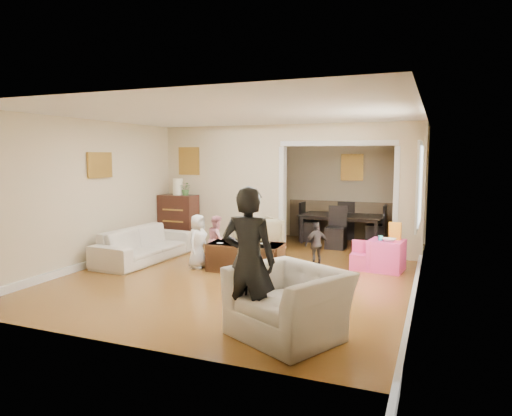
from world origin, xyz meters
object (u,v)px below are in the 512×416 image
at_px(sofa, 144,244).
at_px(armchair_back, 258,236).
at_px(adult_person, 249,261).
at_px(dining_table, 342,229).
at_px(table_lamp, 178,187).
at_px(dresser, 179,220).
at_px(play_table, 386,255).
at_px(child_kneel_a, 198,241).
at_px(coffee_cup, 250,242).
at_px(coffee_table, 246,257).
at_px(child_toddler, 317,244).
at_px(armchair_front, 289,303).
at_px(child_kneel_b, 217,239).
at_px(cyan_cup, 381,238).

height_order(sofa, armchair_back, armchair_back).
relative_size(armchair_back, adult_person, 0.49).
bearing_deg(adult_person, dining_table, -93.65).
bearing_deg(table_lamp, adult_person, -50.60).
bearing_deg(sofa, dresser, 10.32).
height_order(play_table, child_kneel_a, child_kneel_a).
relative_size(coffee_cup, dining_table, 0.06).
distance_m(armchair_back, coffee_table, 1.33).
height_order(armchair_back, child_toddler, child_toddler).
bearing_deg(child_toddler, coffee_table, -9.66).
bearing_deg(armchair_front, child_kneel_b, 156.32).
height_order(coffee_table, play_table, play_table).
height_order(sofa, dresser, dresser).
bearing_deg(sofa, dining_table, -42.18).
distance_m(armchair_back, dresser, 2.00).
bearing_deg(table_lamp, coffee_cup, -33.96).
bearing_deg(armchair_front, child_toddler, 126.35).
bearing_deg(child_toddler, play_table, 140.38).
xyz_separation_m(armchair_front, table_lamp, (-3.84, 4.05, 0.92)).
relative_size(armchair_back, cyan_cup, 10.14).
xyz_separation_m(child_kneel_b, child_toddler, (1.75, 0.45, -0.04)).
bearing_deg(armchair_front, dining_table, 122.69).
distance_m(dresser, play_table, 4.58).
xyz_separation_m(dresser, child_kneel_b, (1.57, -1.25, -0.11)).
height_order(dining_table, child_kneel_a, child_kneel_a).
height_order(play_table, cyan_cup, cyan_cup).
bearing_deg(child_kneel_a, coffee_table, -75.19).
distance_m(table_lamp, child_toddler, 3.53).
relative_size(play_table, dining_table, 0.30).
bearing_deg(table_lamp, dining_table, 24.86).
bearing_deg(adult_person, child_toddler, -93.10).
relative_size(armchair_back, coffee_table, 0.65).
xyz_separation_m(armchair_front, coffee_table, (-1.57, 2.50, -0.14)).
bearing_deg(child_kneel_a, child_kneel_b, -13.63).
distance_m(play_table, cyan_cup, 0.33).
height_order(child_kneel_b, child_toddler, child_kneel_b).
relative_size(dining_table, adult_person, 1.11).
bearing_deg(dining_table, child_kneel_a, -117.69).
bearing_deg(child_kneel_b, armchair_back, -47.46).
xyz_separation_m(play_table, dining_table, (-1.21, 2.22, 0.05)).
relative_size(coffee_table, child_toddler, 1.57).
bearing_deg(armchair_back, coffee_cup, 61.71).
bearing_deg(coffee_cup, armchair_back, 106.30).
bearing_deg(armchair_back, play_table, 125.88).
xyz_separation_m(cyan_cup, dining_table, (-1.11, 2.27, -0.25)).
relative_size(dining_table, child_toddler, 2.30).
bearing_deg(armchair_back, table_lamp, -51.90).
xyz_separation_m(armchair_front, dining_table, (-0.52, 5.58, -0.05)).
height_order(play_table, child_kneel_b, child_kneel_b).
bearing_deg(child_kneel_b, child_toddler, -100.78).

